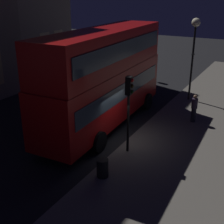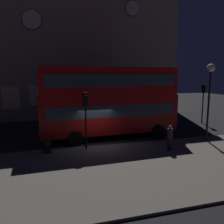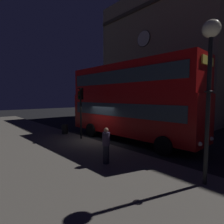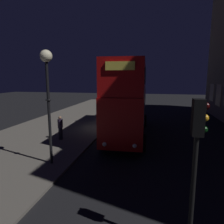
{
  "view_description": "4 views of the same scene",
  "coord_description": "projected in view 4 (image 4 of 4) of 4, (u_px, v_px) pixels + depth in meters",
  "views": [
    {
      "loc": [
        -12.85,
        -6.83,
        7.45
      ],
      "look_at": [
        0.58,
        0.63,
        1.32
      ],
      "focal_mm": 49.07,
      "sensor_mm": 36.0,
      "label": 1
    },
    {
      "loc": [
        -3.33,
        -15.75,
        4.96
      ],
      "look_at": [
        1.19,
        0.1,
        2.33
      ],
      "focal_mm": 37.14,
      "sensor_mm": 36.0,
      "label": 2
    },
    {
      "loc": [
        10.55,
        -8.13,
        3.2
      ],
      "look_at": [
        0.67,
        0.59,
        2.12
      ],
      "focal_mm": 29.01,
      "sensor_mm": 36.0,
      "label": 3
    },
    {
      "loc": [
        17.04,
        3.52,
        4.47
      ],
      "look_at": [
        0.05,
        -0.02,
        1.5
      ],
      "focal_mm": 32.33,
      "sensor_mm": 36.0,
      "label": 4
    }
  ],
  "objects": [
    {
      "name": "pedestrian",
      "position": [
        60.0,
        127.0,
        14.26
      ],
      "size": [
        0.36,
        0.36,
        1.68
      ],
      "rotation": [
        0.0,
        0.0,
        2.39
      ],
      "color": "black",
      "rests_on": "sidewalk_slab"
    },
    {
      "name": "traffic_light_near_kerb",
      "position": [
        103.0,
        96.0,
        18.54
      ],
      "size": [
        0.34,
        0.38,
        3.76
      ],
      "rotation": [
        0.0,
        0.0,
        0.1
      ],
      "color": "black",
      "rests_on": "sidewalk_slab"
    },
    {
      "name": "litter_bin",
      "position": [
        108.0,
        115.0,
        21.34
      ],
      "size": [
        0.5,
        0.5,
        0.82
      ],
      "primitive_type": "cylinder",
      "color": "black",
      "rests_on": "sidewalk_slab"
    },
    {
      "name": "sidewalk_slab",
      "position": [
        63.0,
        125.0,
        18.84
      ],
      "size": [
        44.0,
        8.39,
        0.12
      ],
      "primitive_type": "cube",
      "color": "#5B564F",
      "rests_on": "ground"
    },
    {
      "name": "traffic_light_far_side",
      "position": [
        197.0,
        147.0,
        4.7
      ],
      "size": [
        0.32,
        0.36,
        4.0
      ],
      "rotation": [
        0.0,
        0.0,
        3.14
      ],
      "color": "black",
      "rests_on": "ground"
    },
    {
      "name": "ground_plane",
      "position": [
        112.0,
        129.0,
        17.91
      ],
      "size": [
        80.0,
        80.0,
        0.0
      ],
      "primitive_type": "plane",
      "color": "black"
    },
    {
      "name": "street_lamp",
      "position": [
        47.0,
        77.0,
        9.66
      ],
      "size": [
        0.58,
        0.58,
        5.65
      ],
      "color": "black",
      "rests_on": "sidewalk_slab"
    },
    {
      "name": "double_decker_bus",
      "position": [
        129.0,
        95.0,
        15.68
      ],
      "size": [
        10.93,
        3.13,
        5.54
      ],
      "rotation": [
        0.0,
        0.0,
        0.04
      ],
      "color": "#9E0C0C",
      "rests_on": "ground"
    }
  ]
}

